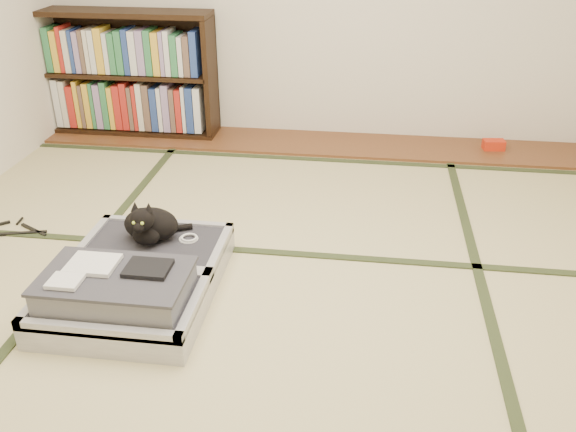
# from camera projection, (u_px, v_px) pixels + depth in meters

# --- Properties ---
(floor) EXTENTS (4.50, 4.50, 0.00)m
(floor) POSITION_uv_depth(u_px,v_px,m) (267.00, 298.00, 2.82)
(floor) COLOR #C9B586
(floor) RESTS_ON ground
(wood_strip) EXTENTS (4.00, 0.50, 0.02)m
(wood_strip) POSITION_uv_depth(u_px,v_px,m) (311.00, 143.00, 4.57)
(wood_strip) COLOR brown
(wood_strip) RESTS_ON ground
(red_item) EXTENTS (0.16, 0.11, 0.07)m
(red_item) POSITION_uv_depth(u_px,v_px,m) (494.00, 145.00, 4.42)
(red_item) COLOR red
(red_item) RESTS_ON wood_strip
(tatami_borders) EXTENTS (4.00, 4.50, 0.01)m
(tatami_borders) POSITION_uv_depth(u_px,v_px,m) (282.00, 244.00, 3.25)
(tatami_borders) COLOR #2D381E
(tatami_borders) RESTS_ON ground
(bookcase) EXTENTS (1.30, 0.30, 0.92)m
(bookcase) POSITION_uv_depth(u_px,v_px,m) (129.00, 76.00, 4.60)
(bookcase) COLOR black
(bookcase) RESTS_ON wood_strip
(suitcase) EXTENTS (0.70, 0.94, 0.28)m
(suitcase) POSITION_uv_depth(u_px,v_px,m) (135.00, 281.00, 2.77)
(suitcase) COLOR #BCBDC1
(suitcase) RESTS_ON floor
(cat) EXTENTS (0.31, 0.31, 0.25)m
(cat) POSITION_uv_depth(u_px,v_px,m) (150.00, 225.00, 2.97)
(cat) COLOR black
(cat) RESTS_ON suitcase
(cable_coil) EXTENTS (0.10, 0.10, 0.02)m
(cable_coil) POSITION_uv_depth(u_px,v_px,m) (189.00, 238.00, 3.02)
(cable_coil) COLOR white
(cable_coil) RESTS_ON suitcase
(hanger) EXTENTS (0.46, 0.26, 0.01)m
(hanger) POSITION_uv_depth(u_px,v_px,m) (8.00, 231.00, 3.37)
(hanger) COLOR black
(hanger) RESTS_ON floor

